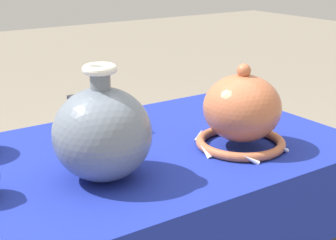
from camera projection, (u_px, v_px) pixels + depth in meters
display_table at (149, 185)px, 1.26m from camera, size 1.00×0.63×0.73m
vase_tall_bulbous at (102, 133)px, 1.05m from camera, size 0.20×0.20×0.24m
vase_dome_bell at (242, 113)px, 1.23m from camera, size 0.23×0.22×0.21m
mosaic_tile_box at (98, 114)px, 1.35m from camera, size 0.13×0.12×0.09m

